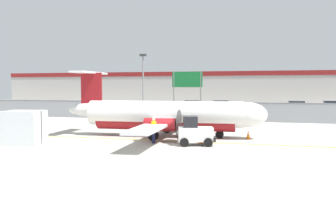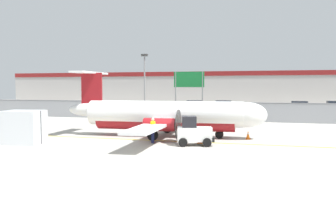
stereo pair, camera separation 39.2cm
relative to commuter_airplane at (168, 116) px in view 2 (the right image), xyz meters
name	(u,v)px [view 2 (the right image)]	position (x,y,z in m)	size (l,w,h in m)	color
ground_plane	(170,141)	(0.71, -2.08, -1.60)	(140.00, 140.00, 0.01)	#ADA89E
perimeter_fence	(209,111)	(0.71, 13.92, -0.49)	(98.00, 0.10, 2.10)	gray
parking_lot_strip	(223,113)	(0.71, 25.42, -1.54)	(98.00, 17.00, 0.12)	#38383A
background_building	(236,89)	(0.71, 43.91, 1.66)	(91.00, 8.10, 6.50)	#BCB7B2
commuter_airplane	(168,116)	(0.00, 0.00, 0.00)	(15.35, 16.06, 4.92)	white
baggage_tug	(194,132)	(2.73, -3.53, -0.75)	(2.53, 1.86, 1.88)	silver
ground_crew_worker	(153,129)	(-0.11, -3.28, -0.65)	(0.37, 0.55, 1.70)	#191E4C
cargo_container	(24,127)	(-8.18, -5.93, -0.50)	(2.66, 2.33, 2.20)	silver
traffic_cone_near_left	(200,139)	(2.95, -2.56, -1.29)	(0.36, 0.36, 0.64)	orange
traffic_cone_near_right	(248,135)	(5.89, 0.26, -1.29)	(0.36, 0.36, 0.64)	orange
parked_car_0	(111,107)	(-15.00, 22.50, -0.71)	(4.35, 2.33, 1.58)	slate
parked_car_1	(150,109)	(-7.93, 18.97, -0.71)	(4.32, 2.25, 1.58)	#19662D
parked_car_2	(194,106)	(-4.02, 28.03, -0.71)	(4.32, 2.27, 1.58)	gray
parked_car_3	(224,106)	(0.40, 29.10, -0.71)	(4.22, 2.04, 1.58)	silver
parked_car_4	(250,109)	(4.64, 22.40, -0.71)	(4.26, 2.13, 1.58)	silver
parked_car_5	(300,107)	(11.17, 29.61, -0.71)	(4.20, 2.01, 1.58)	black
parked_car_6	(334,106)	(15.99, 31.88, -0.71)	(4.25, 2.10, 1.58)	slate
apron_light_pole	(145,82)	(-5.88, 11.37, 2.70)	(0.70, 0.30, 7.27)	slate
highway_sign	(189,83)	(-1.97, 15.74, 2.54)	(3.60, 0.14, 5.50)	slate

